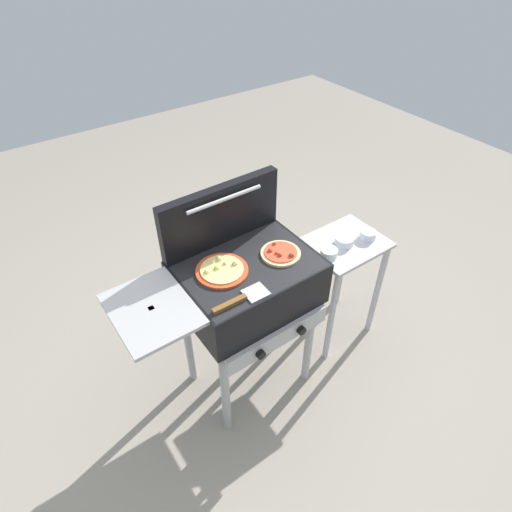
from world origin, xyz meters
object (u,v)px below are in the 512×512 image
Objects in this scene: topping_bowl_far at (344,241)px; spatula at (241,299)px; grill at (246,287)px; pizza_pepperoni at (281,253)px; prep_table at (341,269)px; topping_bowl_middle at (368,235)px; topping_bowl_near at (329,253)px; pizza_cheese at (222,270)px.

spatula is at bearing -167.86° from topping_bowl_far.
grill is 0.24m from pizza_pepperoni.
topping_bowl_far is at bearing 12.14° from spatula.
prep_table is 7.95× the size of topping_bowl_middle.
spatula reaches higher than topping_bowl_middle.
topping_bowl_middle is at bearing -14.06° from topping_bowl_far.
topping_bowl_far is at bearing 3.89° from pizza_pepperoni.
topping_bowl_far is (0.65, -0.00, -0.01)m from grill.
pizza_pepperoni is 1.81× the size of topping_bowl_far.
topping_bowl_middle is at bearing -2.84° from grill.
grill is 0.71m from prep_table.
grill reaches higher than prep_table.
topping_bowl_far is (0.48, 0.03, -0.17)m from pizza_pepperoni.
grill is 10.57× the size of topping_bowl_middle.
topping_bowl_near is at bearing -168.59° from topping_bowl_far.
pizza_cheese is 2.63× the size of topping_bowl_middle.
pizza_cheese is at bearing 178.49° from prep_table.
topping_bowl_middle is (0.80, -0.04, -0.01)m from grill.
topping_bowl_far is 1.15× the size of topping_bowl_middle.
topping_bowl_far is at bearing -159.90° from prep_table.
topping_bowl_middle is at bearing -4.07° from pizza_cheese.
topping_bowl_middle is at bearing -0.42° from pizza_pepperoni.
topping_bowl_near is at bearing 12.30° from spatula.
topping_bowl_near is at bearing -3.45° from grill.
topping_bowl_near is at bearing 0.72° from pizza_pepperoni.
pizza_cheese is at bearing 177.91° from topping_bowl_far.
prep_table is (0.67, 0.00, -0.24)m from grill.
pizza_pepperoni is 0.65m from topping_bowl_middle.
spatula is at bearing -171.90° from topping_bowl_middle.
pizza_cheese is 0.65m from topping_bowl_near.
topping_bowl_far is 0.15m from topping_bowl_middle.
spatula is at bearing -129.11° from grill.
prep_table is 0.22m from topping_bowl_far.
prep_table is at bearing 20.10° from topping_bowl_far.
grill is 0.19m from pizza_cheese.
prep_table is at bearing 0.37° from grill.
pizza_pepperoni is at bearing -175.43° from prep_table.
topping_bowl_middle is (0.29, -0.01, 0.00)m from topping_bowl_near.
pizza_pepperoni is 0.73× the size of spatula.
pizza_cheese is (-0.11, 0.03, 0.15)m from grill.
grill is 5.05× the size of pizza_pepperoni.
prep_table is (0.78, -0.02, -0.39)m from pizza_cheese.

